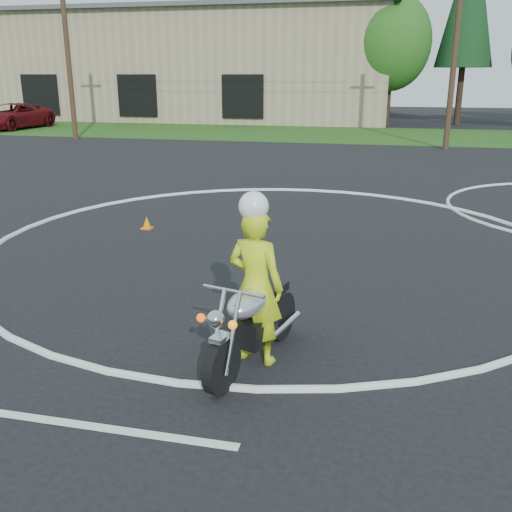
# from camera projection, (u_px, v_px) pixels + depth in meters

# --- Properties ---
(ground) EXTENTS (120.00, 120.00, 0.00)m
(ground) POSITION_uv_depth(u_px,v_px,m) (241.00, 294.00, 9.52)
(ground) COLOR black
(ground) RESTS_ON ground
(grass_strip) EXTENTS (120.00, 10.00, 0.02)m
(grass_strip) POSITION_uv_depth(u_px,v_px,m) (351.00, 135.00, 34.59)
(grass_strip) COLOR #1E4714
(grass_strip) RESTS_ON ground
(course_markings) EXTENTS (19.05, 19.05, 0.12)m
(course_markings) POSITION_uv_depth(u_px,v_px,m) (379.00, 233.00, 13.10)
(course_markings) COLOR silver
(course_markings) RESTS_ON ground
(primary_motorcycle) EXTENTS (0.97, 2.22, 1.19)m
(primary_motorcycle) POSITION_uv_depth(u_px,v_px,m) (253.00, 322.00, 7.04)
(primary_motorcycle) COLOR black
(primary_motorcycle) RESTS_ON ground
(rider_primary_grp) EXTENTS (0.82, 0.65, 2.20)m
(rider_primary_grp) POSITION_uv_depth(u_px,v_px,m) (256.00, 282.00, 7.02)
(rider_primary_grp) COLOR #C5E117
(rider_primary_grp) RESTS_ON ground
(pickup_grp) EXTENTS (3.26, 6.21, 1.67)m
(pickup_grp) POSITION_uv_depth(u_px,v_px,m) (13.00, 116.00, 37.98)
(pickup_grp) COLOR #5C0A10
(pickup_grp) RESTS_ON ground
(warehouse) EXTENTS (41.00, 17.00, 8.30)m
(warehouse) POSITION_uv_depth(u_px,v_px,m) (153.00, 66.00, 49.21)
(warehouse) COLOR tan
(warehouse) RESTS_ON ground
(utility_poles) EXTENTS (41.60, 1.12, 10.00)m
(utility_poles) POSITION_uv_depth(u_px,v_px,m) (457.00, 36.00, 26.38)
(utility_poles) COLOR #473321
(utility_poles) RESTS_ON ground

